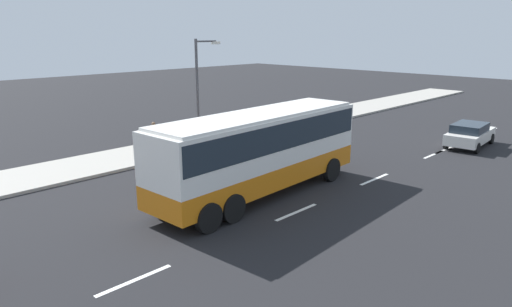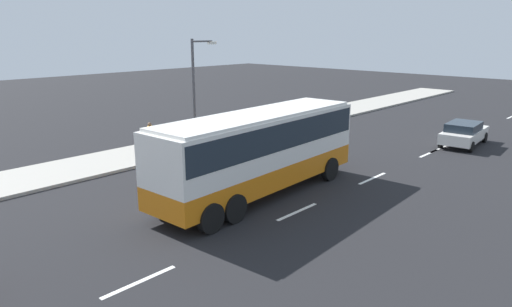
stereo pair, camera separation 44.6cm
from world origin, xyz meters
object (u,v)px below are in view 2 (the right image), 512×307
Objects in this scene: pedestrian_near_curb at (150,134)px; street_lamp at (196,86)px; coach_bus at (260,145)px; car_white_minivan at (464,133)px; pedestrian_at_crossing at (274,114)px.

street_lamp is (2.08, -1.78, 2.72)m from pedestrian_near_curb.
coach_bus is 2.31× the size of car_white_minivan.
pedestrian_near_curb reaches higher than car_white_minivan.
coach_bus is 15.60m from car_white_minivan.
car_white_minivan is 19.04m from pedestrian_near_curb.
car_white_minivan is 2.85× the size of pedestrian_near_curb.
car_white_minivan is at bearing -41.68° from street_lamp.
street_lamp reaches higher than pedestrian_near_curb.
pedestrian_at_crossing is at bearing 35.58° from coach_bus.
street_lamp is (-7.61, -0.69, 2.65)m from pedestrian_at_crossing.
coach_bus reaches higher than pedestrian_at_crossing.
pedestrian_at_crossing is 0.28× the size of street_lamp.
pedestrian_near_curb is at bearing 133.62° from car_white_minivan.
coach_bus is 9.64m from pedestrian_near_curb.
street_lamp reaches higher than pedestrian_at_crossing.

